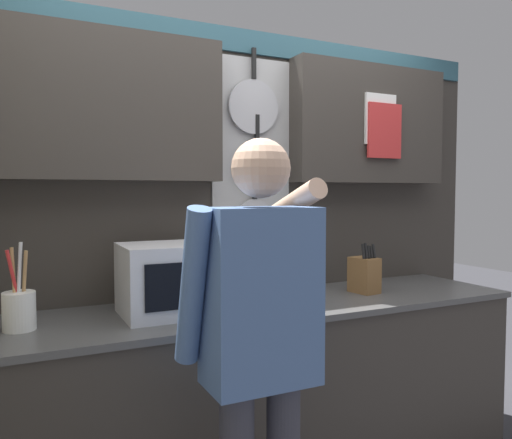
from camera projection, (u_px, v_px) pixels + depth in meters
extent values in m
cube|color=#38332D|center=(274.00, 396.00, 2.50)|extent=(2.56, 0.65, 0.89)
cube|color=#4C4C4C|center=(274.00, 305.00, 2.47)|extent=(2.59, 0.68, 0.03)
cube|color=#38332D|center=(245.00, 246.00, 2.77)|extent=(3.16, 0.04, 2.34)
cube|color=#2D5666|center=(247.00, 42.00, 2.68)|extent=(3.12, 0.02, 0.12)
cube|color=#38332D|center=(109.00, 106.00, 2.31)|extent=(1.07, 0.16, 0.69)
cube|color=#38332D|center=(369.00, 125.00, 2.97)|extent=(1.02, 0.16, 0.69)
cube|color=#B2B2B2|center=(252.00, 172.00, 2.73)|extent=(0.46, 0.01, 1.23)
cylinder|color=#B7B7BC|center=(253.00, 107.00, 2.69)|extent=(0.29, 0.02, 0.29)
cube|color=black|center=(254.00, 63.00, 2.67)|extent=(0.02, 0.02, 0.16)
cylinder|color=#B7B7BC|center=(257.00, 165.00, 2.71)|extent=(0.27, 0.02, 0.27)
cube|color=black|center=(257.00, 127.00, 2.70)|extent=(0.02, 0.02, 0.14)
cylinder|color=#B7B7BC|center=(254.00, 219.00, 2.72)|extent=(0.21, 0.02, 0.21)
cube|color=black|center=(255.00, 185.00, 2.71)|extent=(0.02, 0.02, 0.15)
cylinder|color=silver|center=(240.00, 237.00, 2.69)|extent=(0.01, 0.01, 0.17)
ellipsoid|color=silver|center=(240.00, 254.00, 2.70)|extent=(0.04, 0.01, 0.04)
cylinder|color=silver|center=(254.00, 242.00, 2.73)|extent=(0.01, 0.01, 0.23)
ellipsoid|color=silver|center=(254.00, 264.00, 2.73)|extent=(0.04, 0.01, 0.04)
cylinder|color=red|center=(267.00, 237.00, 2.76)|extent=(0.01, 0.01, 0.19)
ellipsoid|color=red|center=(267.00, 256.00, 2.77)|extent=(0.04, 0.01, 0.03)
cube|color=white|center=(380.00, 119.00, 2.90)|extent=(0.22, 0.02, 0.29)
cube|color=red|center=(385.00, 131.00, 2.90)|extent=(0.24, 0.02, 0.32)
cube|color=silver|center=(177.00, 278.00, 2.24)|extent=(0.49, 0.35, 0.32)
cube|color=black|center=(177.00, 286.00, 2.06)|extent=(0.27, 0.01, 0.20)
cube|color=#333338|center=(227.00, 282.00, 2.16)|extent=(0.11, 0.01, 0.24)
cube|color=brown|center=(364.00, 275.00, 2.71)|extent=(0.13, 0.16, 0.19)
cylinder|color=black|center=(363.00, 251.00, 2.65)|extent=(0.02, 0.03, 0.08)
cylinder|color=black|center=(366.00, 251.00, 2.66)|extent=(0.02, 0.03, 0.08)
cylinder|color=black|center=(369.00, 252.00, 2.67)|extent=(0.02, 0.03, 0.07)
cylinder|color=black|center=(371.00, 252.00, 2.68)|extent=(0.02, 0.03, 0.07)
cylinder|color=black|center=(374.00, 251.00, 2.68)|extent=(0.02, 0.04, 0.08)
cylinder|color=white|center=(19.00, 311.00, 1.97)|extent=(0.12, 0.12, 0.15)
cylinder|color=silver|center=(19.00, 278.00, 1.97)|extent=(0.03, 0.03, 0.29)
cylinder|color=red|center=(14.00, 282.00, 1.96)|extent=(0.06, 0.02, 0.26)
cylinder|color=tan|center=(14.00, 281.00, 1.96)|extent=(0.02, 0.06, 0.27)
cylinder|color=tan|center=(24.00, 282.00, 1.98)|extent=(0.03, 0.04, 0.26)
cube|color=#4C6B9E|center=(261.00, 296.00, 1.70)|extent=(0.38, 0.22, 0.61)
sphere|color=#DBAD8E|center=(261.00, 168.00, 1.68)|extent=(0.20, 0.20, 0.20)
cylinder|color=#4C6B9E|center=(193.00, 287.00, 1.63)|extent=(0.08, 0.23, 0.54)
cylinder|color=#DBAD8E|center=(283.00, 210.00, 2.01)|extent=(0.08, 0.54, 0.25)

